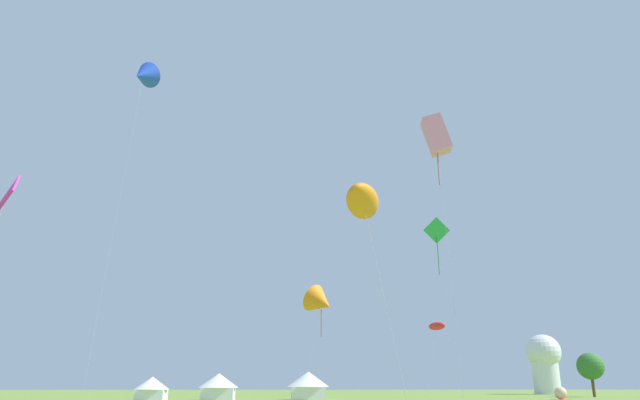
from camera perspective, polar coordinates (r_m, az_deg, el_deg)
kite_orange_parafoil at (r=23.58m, az=4.30°, el=-0.20°), size 2.87×4.08×9.63m
kite_magenta_diamond at (r=28.19m, az=-28.92°, el=-0.04°), size 1.65×2.15×10.62m
kite_pink_box at (r=41.03m, az=11.50°, el=6.32°), size 2.15×3.27×19.81m
kite_green_diamond at (r=61.84m, az=11.56°, el=-3.25°), size 2.84×1.50×18.72m
kite_orange_delta at (r=62.28m, az=0.13°, el=-10.15°), size 4.73×4.66×12.07m
kite_blue_delta at (r=64.16m, az=-17.20°, el=11.76°), size 4.03×4.17×34.38m
kite_red_parafoil at (r=65.23m, az=11.55°, el=-12.21°), size 3.20×4.21×8.34m
festival_tent_center at (r=72.35m, az=-16.40°, el=-17.45°), size 4.01×4.01×2.61m
festival_tent_left at (r=71.18m, az=-10.07°, el=-17.70°), size 4.62×4.62×3.00m
festival_tent_right at (r=70.90m, az=-1.19°, el=-17.86°), size 4.95×4.95×3.22m
observatory_dome at (r=119.30m, az=21.44°, el=-14.66°), size 6.40×6.40×10.80m
tree_distant_left at (r=97.31m, az=25.33°, el=-14.73°), size 3.91×3.91×6.31m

